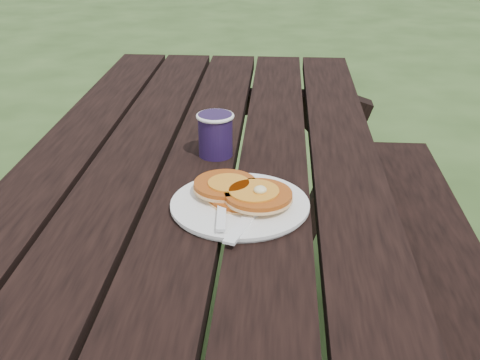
# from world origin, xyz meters

# --- Properties ---
(picnic_table) EXTENTS (1.36, 1.80, 0.75)m
(picnic_table) POSITION_xyz_m (0.00, 0.00, 0.37)
(picnic_table) COLOR black
(picnic_table) RESTS_ON ground
(plate) EXTENTS (0.30, 0.30, 0.01)m
(plate) POSITION_xyz_m (0.10, -0.17, 0.76)
(plate) COLOR white
(plate) RESTS_ON picnic_table
(pancake_stack) EXTENTS (0.18, 0.15, 0.04)m
(pancake_stack) POSITION_xyz_m (0.10, -0.16, 0.77)
(pancake_stack) COLOR #B45014
(pancake_stack) RESTS_ON plate
(knife) EXTENTS (0.07, 0.18, 0.00)m
(knife) POSITION_xyz_m (0.12, -0.23, 0.76)
(knife) COLOR white
(knife) RESTS_ON plate
(fork) EXTENTS (0.04, 0.16, 0.01)m
(fork) POSITION_xyz_m (0.07, -0.23, 0.77)
(fork) COLOR white
(fork) RESTS_ON plate
(coffee_cup) EXTENTS (0.08, 0.08, 0.09)m
(coffee_cup) POSITION_xyz_m (0.03, 0.06, 0.80)
(coffee_cup) COLOR #201239
(coffee_cup) RESTS_ON picnic_table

